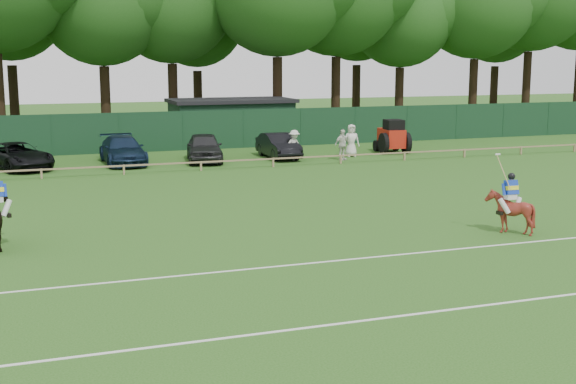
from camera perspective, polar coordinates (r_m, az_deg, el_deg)
name	(u,v)px	position (r m, az deg, el deg)	size (l,w,h in m)	color
ground	(306,254)	(23.48, 1.32, -4.65)	(160.00, 160.00, 0.00)	#1E4C14
horse_chestnut	(510,212)	(27.15, 16.10, -1.42)	(1.20, 1.35, 1.49)	maroon
suv_black	(17,156)	(43.29, -19.44, 2.53)	(2.36, 5.12, 1.42)	black
sedan_navy	(123,150)	(43.89, -12.14, 3.04)	(2.14, 5.26, 1.53)	#13233C
hatch_grey	(204,147)	(44.10, -6.23, 3.31)	(1.92, 4.77, 1.62)	#29292B
estate_black	(279,146)	(45.35, -0.70, 3.45)	(1.54, 4.42, 1.46)	black
spectator_left	(294,145)	(44.46, 0.46, 3.50)	(1.12, 0.65, 1.74)	beige
spectator_mid	(342,145)	(44.53, 4.03, 3.51)	(1.04, 0.43, 1.78)	silver
spectator_right	(351,141)	(46.12, 4.72, 3.82)	(0.95, 0.62, 1.93)	silver
rider_chestnut	(511,192)	(27.01, 16.18, 0.03)	(0.94, 0.58, 2.05)	silver
pitch_lines	(353,286)	(20.37, 4.87, -6.97)	(60.00, 5.10, 0.01)	silver
pitch_rail	(182,163)	(40.41, -7.85, 2.13)	(62.10, 0.10, 0.50)	#997F5B
perimeter_fence	(152,132)	(49.11, -10.05, 4.41)	(92.08, 0.08, 2.50)	#14351E
utility_shed	(231,121)	(53.30, -4.22, 5.29)	(8.40, 4.40, 3.04)	#14331E
tree_row	(161,138)	(57.42, -9.40, 3.98)	(96.00, 12.00, 21.00)	#26561C
tractor	(392,137)	(48.21, 7.73, 4.06)	(1.88, 2.62, 2.08)	red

